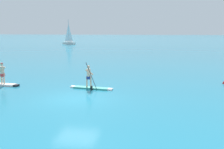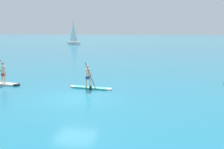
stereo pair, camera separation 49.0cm
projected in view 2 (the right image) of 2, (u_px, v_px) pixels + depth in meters
name	position (u px, v px, depth m)	size (l,w,h in m)	color
ground	(75.00, 98.00, 15.64)	(440.00, 440.00, 0.00)	teal
paddleboarder_near_left	(2.00, 81.00, 19.36)	(3.02, 0.90, 1.97)	white
paddleboarder_mid_center	(90.00, 83.00, 18.13)	(3.15, 0.93, 1.94)	teal
sailboat_left_horizon	(74.00, 41.00, 75.62)	(4.35, 2.59, 7.08)	white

